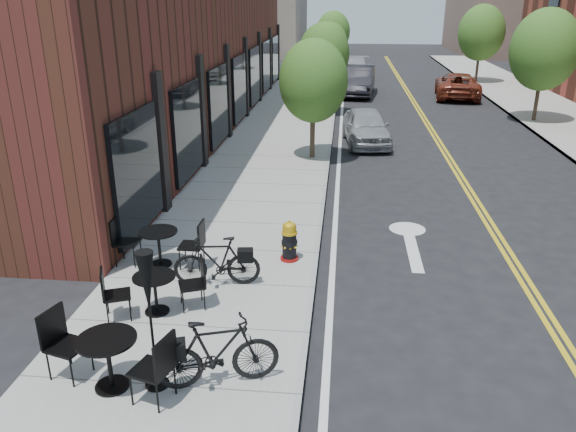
{
  "coord_description": "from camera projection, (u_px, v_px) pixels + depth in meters",
  "views": [
    {
      "loc": [
        0.43,
        -9.13,
        5.09
      ],
      "look_at": [
        -0.63,
        1.29,
        1.0
      ],
      "focal_mm": 35.0,
      "sensor_mm": 36.0,
      "label": 1
    }
  ],
  "objects": [
    {
      "name": "bistro_set_c",
      "position": [
        159.0,
        243.0,
        11.0
      ],
      "size": [
        1.75,
        0.77,
        0.95
      ],
      "rotation": [
        0.0,
        0.0,
        -0.01
      ],
      "color": "black",
      "rests_on": "sidewalk_near"
    },
    {
      "name": "bistro_set_b",
      "position": [
        155.0,
        289.0,
        9.34
      ],
      "size": [
        1.67,
        1.01,
        0.89
      ],
      "rotation": [
        0.0,
        0.0,
        0.39
      ],
      "color": "black",
      "rests_on": "sidewalk_near"
    },
    {
      "name": "bicycle_right",
      "position": [
        217.0,
        353.0,
        7.55
      ],
      "size": [
        1.76,
        0.98,
        1.02
      ],
      "primitive_type": "imported",
      "rotation": [
        0.0,
        0.0,
        1.88
      ],
      "color": "black",
      "rests_on": "sidewalk_near"
    },
    {
      "name": "parked_car_a",
      "position": [
        366.0,
        127.0,
        20.66
      ],
      "size": [
        1.93,
        3.93,
        1.29
      ],
      "primitive_type": "imported",
      "rotation": [
        0.0,
        0.0,
        0.11
      ],
      "color": "#96999D",
      "rests_on": "ground"
    },
    {
      "name": "tree_near_a",
      "position": [
        313.0,
        81.0,
        17.8
      ],
      "size": [
        2.2,
        2.2,
        3.81
      ],
      "color": "#382B1E",
      "rests_on": "sidewalk_near"
    },
    {
      "name": "tree_far_c",
      "position": [
        481.0,
        33.0,
        34.38
      ],
      "size": [
        2.8,
        2.8,
        4.62
      ],
      "color": "#382B1E",
      "rests_on": "sidewalk_far"
    },
    {
      "name": "sidewalk_near",
      "position": [
        274.0,
        150.0,
        19.79
      ],
      "size": [
        4.0,
        70.0,
        0.12
      ],
      "primitive_type": "cube",
      "color": "#9E9B93",
      "rests_on": "ground"
    },
    {
      "name": "tree_near_c",
      "position": [
        329.0,
        44.0,
        32.66
      ],
      "size": [
        2.1,
        2.1,
        3.67
      ],
      "color": "#382B1E",
      "rests_on": "sidewalk_near"
    },
    {
      "name": "ground",
      "position": [
        315.0,
        293.0,
        10.35
      ],
      "size": [
        120.0,
        120.0,
        0.0
      ],
      "primitive_type": "plane",
      "color": "black",
      "rests_on": "ground"
    },
    {
      "name": "bicycle_left",
      "position": [
        217.0,
        261.0,
        10.24
      ],
      "size": [
        1.63,
        0.65,
        0.96
      ],
      "primitive_type": "imported",
      "rotation": [
        0.0,
        0.0,
        -1.44
      ],
      "color": "black",
      "rests_on": "sidewalk_near"
    },
    {
      "name": "patio_umbrella",
      "position": [
        148.0,
        292.0,
        7.19
      ],
      "size": [
        0.33,
        0.33,
        2.02
      ],
      "color": "black",
      "rests_on": "sidewalk_near"
    },
    {
      "name": "parked_car_b",
      "position": [
        358.0,
        80.0,
        31.0
      ],
      "size": [
        2.12,
        4.98,
        1.6
      ],
      "primitive_type": "imported",
      "rotation": [
        0.0,
        0.0,
        -0.09
      ],
      "color": "black",
      "rests_on": "ground"
    },
    {
      "name": "parked_car_c",
      "position": [
        355.0,
        69.0,
        36.99
      ],
      "size": [
        2.27,
        4.83,
        1.36
      ],
      "primitive_type": "imported",
      "rotation": [
        0.0,
        0.0,
        -0.08
      ],
      "color": "#A4A4A8",
      "rests_on": "ground"
    },
    {
      "name": "building_near",
      "position": [
        175.0,
        39.0,
        22.66
      ],
      "size": [
        5.0,
        28.0,
        7.0
      ],
      "primitive_type": "cube",
      "color": "#462316",
      "rests_on": "ground"
    },
    {
      "name": "tree_near_d",
      "position": [
        333.0,
        32.0,
        39.97
      ],
      "size": [
        2.4,
        2.4,
        4.11
      ],
      "color": "#382B1E",
      "rests_on": "sidewalk_near"
    },
    {
      "name": "parked_car_far",
      "position": [
        457.0,
        85.0,
        30.16
      ],
      "size": [
        2.75,
        5.02,
        1.33
      ],
      "primitive_type": "imported",
      "rotation": [
        0.0,
        0.0,
        3.03
      ],
      "color": "maroon",
      "rests_on": "ground"
    },
    {
      "name": "fire_hydrant",
      "position": [
        289.0,
        241.0,
        11.26
      ],
      "size": [
        0.44,
        0.44,
        0.85
      ],
      "rotation": [
        0.0,
        0.0,
        0.23
      ],
      "color": "maroon",
      "rests_on": "sidewalk_near"
    },
    {
      "name": "tree_near_b",
      "position": [
        324.0,
        54.0,
        25.17
      ],
      "size": [
        2.3,
        2.3,
        3.98
      ],
      "color": "#382B1E",
      "rests_on": "sidewalk_near"
    },
    {
      "name": "tree_far_b",
      "position": [
        545.0,
        50.0,
        23.26
      ],
      "size": [
        2.8,
        2.8,
        4.62
      ],
      "color": "#382B1E",
      "rests_on": "sidewalk_far"
    },
    {
      "name": "bistro_set_a",
      "position": [
        108.0,
        356.0,
        7.49
      ],
      "size": [
        1.91,
        1.0,
        1.01
      ],
      "rotation": [
        0.0,
        0.0,
        -0.28
      ],
      "color": "black",
      "rests_on": "sidewalk_near"
    }
  ]
}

